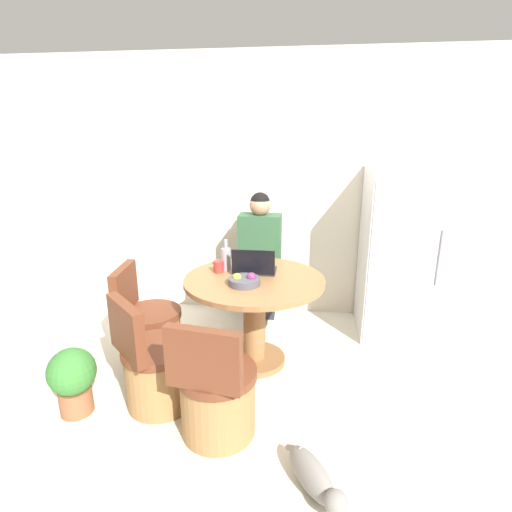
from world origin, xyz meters
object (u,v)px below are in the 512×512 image
cat (314,477)px  dining_table (254,303)px  refrigerator (402,254)px  fruit_bowl (244,281)px  chair_left_side (150,331)px  potted_plant (73,378)px  bottle (226,258)px  person_seated (260,253)px  laptop (254,268)px  chair_near_camera (217,396)px  chair_near_left_corner (156,370)px

cat → dining_table: bearing=169.2°
refrigerator → fruit_bowl: 1.59m
chair_left_side → potted_plant: (-0.26, -0.70, -0.00)m
bottle → cat: 1.75m
person_seated → fruit_bowl: person_seated is taller
refrigerator → fruit_bowl: (-1.33, -0.88, 0.00)m
bottle → chair_left_side: bearing=-158.1°
chair_left_side → cat: bearing=-135.9°
laptop → cat: laptop is taller
bottle → potted_plant: (-0.87, -0.95, -0.58)m
chair_left_side → laptop: size_ratio=2.39×
chair_near_camera → refrigerator: bearing=-123.4°
chair_near_camera → laptop: 1.12m
potted_plant → refrigerator: bearing=32.1°
chair_near_left_corner → chair_near_camera: same height
bottle → cat: bottle is taller
chair_near_left_corner → bottle: bearing=-69.9°
refrigerator → cat: size_ratio=3.28×
chair_left_side → laptop: bearing=-82.3°
chair_near_camera → cat: bearing=156.9°
chair_left_side → laptop: laptop is taller
refrigerator → chair_near_left_corner: bearing=-144.2°
chair_left_side → fruit_bowl: bearing=-100.8°
person_seated → laptop: size_ratio=3.83×
bottle → cat: bearing=-61.8°
chair_near_camera → fruit_bowl: bearing=-87.5°
chair_near_camera → cat: chair_near_camera is taller
chair_near_camera → fruit_bowl: fruit_bowl is taller
person_seated → laptop: person_seated is taller
person_seated → chair_left_side: bearing=46.5°
refrigerator → dining_table: 1.49m
bottle → laptop: bearing=-9.7°
dining_table → fruit_bowl: bearing=-108.7°
refrigerator → potted_plant: (-2.41, -1.51, -0.51)m
laptop → fruit_bowl: size_ratio=1.44×
person_seated → potted_plant: person_seated is taller
dining_table → bottle: 0.44m
bottle → potted_plant: bottle is taller
dining_table → chair_left_side: size_ratio=1.35×
chair_near_left_corner → laptop: 1.08m
potted_plant → fruit_bowl: bearing=30.3°
dining_table → laptop: 0.29m
chair_near_left_corner → cat: size_ratio=1.73×
dining_table → fruit_bowl: fruit_bowl is taller
person_seated → bottle: size_ratio=5.09×
refrigerator → chair_near_camera: size_ratio=1.89×
chair_near_left_corner → bottle: bottle is taller
chair_near_left_corner → person_seated: (0.56, 1.41, 0.45)m
chair_near_camera → chair_left_side: bearing=-38.1°
person_seated → bottle: person_seated is taller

